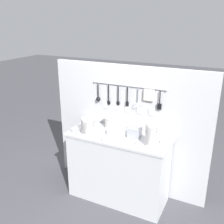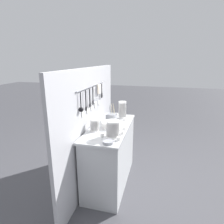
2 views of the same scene
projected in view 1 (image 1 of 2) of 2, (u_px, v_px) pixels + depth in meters
ground_plane at (118, 196)px, 3.30m from camera, size 20.00×20.00×0.00m
counter at (118, 167)px, 3.15m from camera, size 1.20×0.49×0.84m
back_wall at (128, 129)px, 3.26m from camera, size 2.00×0.11×1.61m
bowl_stack_wide_centre at (88, 126)px, 3.01m from camera, size 0.15×0.15×0.20m
bowl_stack_back_corner at (109, 122)px, 3.19m from camera, size 0.11×0.11×0.15m
bowl_stack_tall_left at (151, 135)px, 2.73m from camera, size 0.12×0.12×0.26m
plate_stack at (116, 132)px, 3.01m from camera, size 0.22×0.22×0.08m
steel_mixing_bowl at (76, 130)px, 3.12m from camera, size 0.12×0.12×0.03m
cutlery_caddy at (135, 132)px, 2.94m from camera, size 0.13×0.13×0.27m
cup_front_right at (104, 139)px, 2.87m from camera, size 0.04×0.04×0.04m
cup_back_right at (138, 144)px, 2.77m from camera, size 0.04×0.04×0.04m
cup_front_left at (92, 137)px, 2.93m from camera, size 0.04×0.04×0.04m
cup_mid_row at (91, 128)px, 3.15m from camera, size 0.04×0.04×0.04m
cup_edge_near at (78, 134)px, 3.00m from camera, size 0.04×0.04×0.04m
cup_back_left at (162, 142)px, 2.82m from camera, size 0.04×0.04×0.04m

